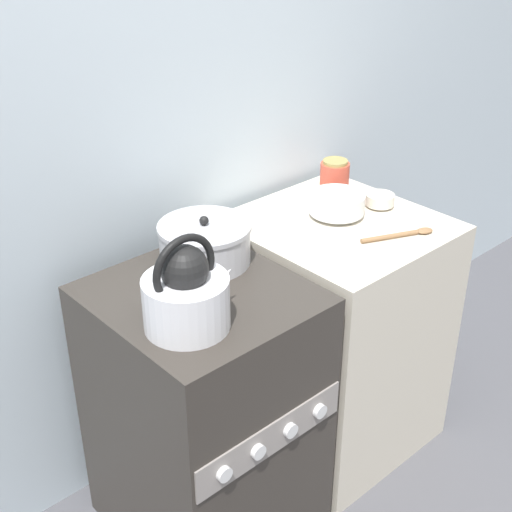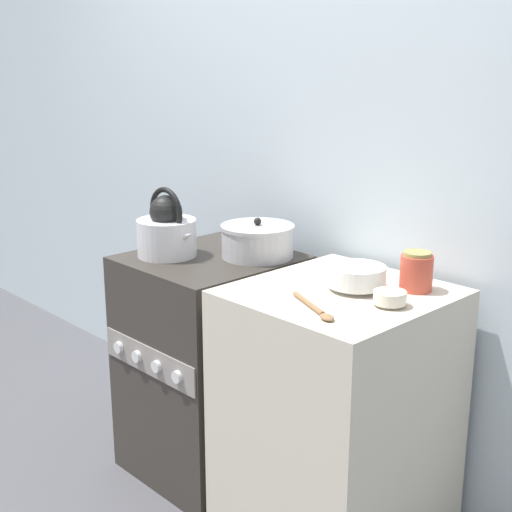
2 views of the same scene
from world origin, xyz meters
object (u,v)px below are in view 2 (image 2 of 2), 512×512
(stove, at_px, (212,364))
(small_ceramic_bowl, at_px, (390,298))
(cooking_pot, at_px, (258,241))
(enamel_bowl, at_px, (357,276))
(storage_jar, at_px, (416,272))
(kettle, at_px, (167,231))

(stove, relative_size, small_ceramic_bowl, 8.81)
(cooking_pot, distance_m, enamel_bowl, 0.52)
(small_ceramic_bowl, bearing_deg, storage_jar, 100.09)
(cooking_pot, xyz_separation_m, storage_jar, (0.65, 0.07, 0.01))
(cooking_pot, relative_size, small_ceramic_bowl, 2.79)
(enamel_bowl, bearing_deg, cooking_pot, 173.54)
(small_ceramic_bowl, distance_m, storage_jar, 0.19)
(cooking_pot, xyz_separation_m, small_ceramic_bowl, (0.68, -0.11, -0.03))
(cooking_pot, distance_m, storage_jar, 0.66)
(kettle, xyz_separation_m, cooking_pot, (0.25, 0.24, -0.03))
(kettle, height_order, enamel_bowl, kettle)
(cooking_pot, height_order, enamel_bowl, cooking_pot)
(enamel_bowl, distance_m, storage_jar, 0.19)
(enamel_bowl, distance_m, small_ceramic_bowl, 0.17)
(enamel_bowl, xyz_separation_m, small_ceramic_bowl, (0.17, -0.05, -0.02))
(stove, bearing_deg, cooking_pot, 46.37)
(stove, xyz_separation_m, enamel_bowl, (0.64, 0.07, 0.49))
(cooking_pot, distance_m, small_ceramic_bowl, 0.69)
(stove, xyz_separation_m, cooking_pot, (0.12, 0.13, 0.50))
(enamel_bowl, bearing_deg, small_ceramic_bowl, -16.94)
(kettle, height_order, cooking_pot, kettle)
(kettle, bearing_deg, enamel_bowl, 13.04)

